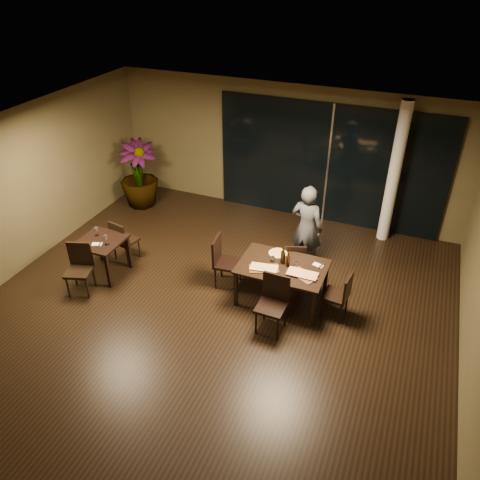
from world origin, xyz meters
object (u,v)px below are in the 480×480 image
object	(u,v)px
chair_main_near	(273,300)
chair_side_far	(122,239)
chair_main_left	(223,259)
bottle_b	(288,259)
diner	(306,228)
potted_plant	(139,174)
main_table	(282,269)
chair_main_far	(294,261)
chair_side_near	(80,265)
side_table	(102,246)
bottle_c	(283,255)
chair_main_right	(341,293)
bottle_a	(284,256)

from	to	relation	value
chair_main_near	chair_side_far	distance (m)	3.46
chair_main_left	bottle_b	xyz separation A→B (m)	(1.23, -0.04, 0.34)
diner	potted_plant	size ratio (longest dim) A/B	1.09
diner	bottle_b	size ratio (longest dim) A/B	6.11
chair_main_near	main_table	bearing A→B (deg)	97.66
chair_main_far	bottle_b	bearing A→B (deg)	74.52
chair_side_far	chair_side_near	size ratio (longest dim) A/B	0.95
side_table	bottle_c	bearing A→B (deg)	9.89
side_table	chair_side_near	world-z (taller)	chair_side_near
chair_main_right	chair_side_far	distance (m)	4.35
main_table	bottle_c	world-z (taller)	bottle_c
bottle_a	bottle_c	bearing A→B (deg)	137.43
chair_main_left	bottle_b	size ratio (longest dim) A/B	3.48
bottle_c	chair_main_far	bearing A→B (deg)	81.47
main_table	chair_main_left	xyz separation A→B (m)	(-1.15, 0.06, -0.12)
chair_main_left	bottle_c	xyz separation A→B (m)	(1.11, 0.03, 0.35)
chair_side_near	diner	xyz separation A→B (m)	(3.57, 2.26, 0.34)
chair_side_near	bottle_c	bearing A→B (deg)	0.10
chair_main_right	chair_side_far	world-z (taller)	chair_side_far
side_table	chair_side_near	size ratio (longest dim) A/B	0.85
chair_side_far	main_table	bearing A→B (deg)	-168.46
main_table	chair_main_near	xyz separation A→B (m)	(0.08, -0.70, -0.12)
chair_side_near	bottle_a	world-z (taller)	bottle_a
side_table	chair_side_far	distance (m)	0.53
diner	bottle_c	distance (m)	1.12
chair_side_far	diner	world-z (taller)	diner
chair_main_right	chair_side_near	bearing A→B (deg)	-70.94
chair_main_far	potted_plant	bearing A→B (deg)	-39.21
diner	bottle_c	size ratio (longest dim) A/B	5.63
chair_main_right	bottle_a	bearing A→B (deg)	-89.26
bottle_b	potted_plant	bearing A→B (deg)	153.56
side_table	bottle_c	xyz separation A→B (m)	(3.36, 0.59, 0.28)
diner	bottle_b	bearing A→B (deg)	98.21
chair_side_far	bottle_a	distance (m)	3.32
chair_main_far	chair_main_left	bearing A→B (deg)	5.76
main_table	bottle_a	world-z (taller)	bottle_a
chair_main_far	chair_side_far	distance (m)	3.40
chair_main_far	bottle_a	world-z (taller)	bottle_a
main_table	chair_main_far	distance (m)	0.65
chair_side_far	chair_main_left	bearing A→B (deg)	-166.99
chair_main_far	potted_plant	world-z (taller)	potted_plant
side_table	chair_main_left	xyz separation A→B (m)	(2.25, 0.56, -0.07)
chair_main_near	bottle_a	bearing A→B (deg)	98.08
side_table	chair_main_near	size ratio (longest dim) A/B	0.81
chair_main_right	bottle_c	bearing A→B (deg)	-90.22
chair_main_near	potted_plant	distance (m)	5.24
potted_plant	bottle_c	world-z (taller)	potted_plant
chair_main_far	chair_main_near	world-z (taller)	chair_main_near
chair_main_right	diner	world-z (taller)	diner
main_table	chair_main_left	size ratio (longest dim) A/B	1.52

